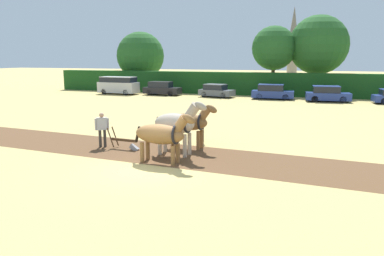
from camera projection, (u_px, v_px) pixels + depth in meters
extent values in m
plane|color=tan|center=(147.00, 169.00, 15.10)|extent=(240.00, 240.00, 0.00)
cube|color=brown|center=(83.00, 144.00, 19.29)|extent=(35.22, 6.10, 0.01)
cube|color=#194719|center=(264.00, 84.00, 43.88)|extent=(55.44, 1.46, 2.69)
cylinder|color=brown|center=(141.00, 79.00, 53.47)|extent=(0.44, 0.44, 2.83)
sphere|color=#235623|center=(141.00, 56.00, 52.87)|extent=(6.67, 6.67, 6.67)
cylinder|color=brown|center=(273.00, 77.00, 45.64)|extent=(0.44, 0.44, 4.09)
sphere|color=#235623|center=(274.00, 48.00, 44.99)|extent=(5.29, 5.29, 5.29)
cylinder|color=#423323|center=(316.00, 78.00, 45.27)|extent=(0.44, 0.44, 3.97)
sphere|color=#235623|center=(319.00, 45.00, 44.54)|extent=(7.02, 7.02, 7.02)
cylinder|color=gray|center=(292.00, 63.00, 78.90)|extent=(2.08, 2.08, 6.68)
cone|color=slate|center=(294.00, 26.00, 77.52)|extent=(2.29, 2.29, 8.16)
ellipsoid|color=brown|center=(160.00, 134.00, 15.74)|extent=(2.29, 1.03, 0.84)
cylinder|color=brown|center=(178.00, 153.00, 15.84)|extent=(0.18, 0.18, 0.86)
cylinder|color=brown|center=(173.00, 156.00, 15.39)|extent=(0.18, 0.18, 0.86)
cylinder|color=brown|center=(148.00, 150.00, 16.39)|extent=(0.18, 0.18, 0.86)
cylinder|color=brown|center=(142.00, 152.00, 15.95)|extent=(0.18, 0.18, 0.86)
cylinder|color=brown|center=(180.00, 125.00, 15.29)|extent=(0.78, 0.45, 0.84)
ellipsoid|color=brown|center=(189.00, 119.00, 15.10)|extent=(0.69, 0.30, 0.54)
cube|color=black|center=(184.00, 121.00, 15.20)|extent=(0.39, 0.10, 0.52)
cylinder|color=black|center=(138.00, 134.00, 16.16)|extent=(0.30, 0.14, 0.71)
torus|color=black|center=(176.00, 134.00, 15.43)|extent=(0.16, 0.87, 0.87)
ellipsoid|color=#B2A38E|center=(174.00, 123.00, 17.02)|extent=(2.00, 1.10, 0.93)
cylinder|color=#B2A38E|center=(189.00, 143.00, 17.20)|extent=(0.18, 0.18, 1.04)
cylinder|color=#B2A38E|center=(185.00, 146.00, 16.71)|extent=(0.18, 0.18, 1.04)
cylinder|color=#B2A38E|center=(165.00, 141.00, 17.68)|extent=(0.18, 0.18, 1.04)
cylinder|color=#B2A38E|center=(160.00, 144.00, 17.19)|extent=(0.18, 0.18, 1.04)
cylinder|color=#B2A38E|center=(191.00, 113.00, 16.61)|extent=(0.89, 0.49, 0.98)
ellipsoid|color=#B2A38E|center=(201.00, 106.00, 16.37)|extent=(0.69, 0.30, 0.54)
cube|color=black|center=(195.00, 109.00, 16.49)|extent=(0.46, 0.11, 0.61)
cylinder|color=black|center=(157.00, 124.00, 17.39)|extent=(0.30, 0.14, 0.71)
torus|color=black|center=(188.00, 123.00, 16.75)|extent=(0.17, 0.95, 0.94)
ellipsoid|color=brown|center=(187.00, 122.00, 18.37)|extent=(2.15, 0.99, 0.82)
cylinder|color=brown|center=(202.00, 139.00, 18.48)|extent=(0.18, 0.18, 0.93)
cylinder|color=brown|center=(198.00, 141.00, 18.05)|extent=(0.18, 0.18, 0.93)
cylinder|color=brown|center=(177.00, 136.00, 19.00)|extent=(0.18, 0.18, 0.93)
cylinder|color=brown|center=(173.00, 138.00, 18.57)|extent=(0.18, 0.18, 0.93)
cylinder|color=brown|center=(204.00, 114.00, 17.95)|extent=(0.75, 0.43, 0.81)
ellipsoid|color=brown|center=(211.00, 109.00, 17.76)|extent=(0.69, 0.30, 0.54)
cube|color=gray|center=(207.00, 111.00, 17.85)|extent=(0.38, 0.10, 0.50)
cylinder|color=gray|center=(169.00, 122.00, 18.76)|extent=(0.30, 0.14, 0.71)
torus|color=black|center=(201.00, 122.00, 18.08)|extent=(0.16, 0.85, 0.84)
cube|color=#4C331E|center=(124.00, 140.00, 18.25)|extent=(1.43, 0.19, 0.12)
cube|color=#939399|center=(134.00, 148.00, 18.10)|extent=(0.49, 0.23, 0.39)
cylinder|color=#4C331E|center=(115.00, 136.00, 18.66)|extent=(0.40, 0.08, 0.96)
cylinder|color=#4C331E|center=(111.00, 138.00, 18.30)|extent=(0.40, 0.08, 0.96)
cylinder|color=#38332D|center=(105.00, 138.00, 18.70)|extent=(0.14, 0.14, 0.88)
cylinder|color=#38332D|center=(100.00, 139.00, 18.64)|extent=(0.14, 0.14, 0.88)
cube|color=#B7B7BC|center=(102.00, 124.00, 18.53)|extent=(0.53, 0.46, 0.62)
sphere|color=tan|center=(101.00, 115.00, 18.45)|extent=(0.24, 0.24, 0.24)
cylinder|color=#B7B7BC|center=(108.00, 124.00, 18.61)|extent=(0.09, 0.09, 0.58)
cylinder|color=#B7B7BC|center=(96.00, 124.00, 18.45)|extent=(0.09, 0.09, 0.58)
cylinder|color=#38332D|center=(202.00, 134.00, 20.07)|extent=(0.14, 0.14, 0.80)
cylinder|color=#38332D|center=(203.00, 134.00, 19.87)|extent=(0.14, 0.14, 0.80)
cube|color=#B7B7BC|center=(202.00, 121.00, 19.84)|extent=(0.40, 0.50, 0.56)
sphere|color=tan|center=(202.00, 114.00, 19.77)|extent=(0.22, 0.22, 0.22)
cylinder|color=#B7B7BC|center=(201.00, 121.00, 20.11)|extent=(0.09, 0.09, 0.53)
cylinder|color=#B7B7BC|center=(203.00, 123.00, 19.58)|extent=(0.09, 0.09, 0.53)
cylinder|color=tan|center=(202.00, 113.00, 19.76)|extent=(0.41, 0.41, 0.02)
cylinder|color=tan|center=(202.00, 112.00, 19.75)|extent=(0.20, 0.20, 0.10)
cube|color=#BCBCC1|center=(118.00, 87.00, 45.80)|extent=(4.93, 2.11, 1.27)
cube|color=black|center=(118.00, 80.00, 45.62)|extent=(4.34, 1.90, 0.60)
cube|color=#BCBCC1|center=(118.00, 77.00, 45.56)|extent=(4.34, 1.90, 0.06)
cylinder|color=black|center=(133.00, 91.00, 46.16)|extent=(0.67, 0.24, 0.67)
cylinder|color=black|center=(126.00, 92.00, 44.56)|extent=(0.67, 0.24, 0.67)
cylinder|color=black|center=(112.00, 90.00, 47.22)|extent=(0.67, 0.24, 0.67)
cylinder|color=black|center=(104.00, 92.00, 45.62)|extent=(0.67, 0.24, 0.67)
cube|color=black|center=(162.00, 90.00, 44.64)|extent=(4.44, 1.79, 0.74)
cube|color=black|center=(161.00, 85.00, 44.59)|extent=(2.67, 1.59, 0.62)
cube|color=black|center=(161.00, 82.00, 44.52)|extent=(2.67, 1.59, 0.06)
cylinder|color=black|center=(175.00, 92.00, 44.91)|extent=(0.65, 0.23, 0.64)
cylinder|color=black|center=(170.00, 93.00, 43.52)|extent=(0.65, 0.23, 0.64)
cylinder|color=black|center=(155.00, 91.00, 45.83)|extent=(0.65, 0.23, 0.64)
cylinder|color=black|center=(149.00, 93.00, 44.45)|extent=(0.65, 0.23, 0.64)
cube|color=#565B66|center=(217.00, 93.00, 42.29)|extent=(4.12, 2.54, 0.67)
cube|color=black|center=(215.00, 87.00, 42.27)|extent=(2.58, 2.07, 0.56)
cube|color=#565B66|center=(215.00, 84.00, 42.21)|extent=(2.58, 2.07, 0.06)
cylinder|color=black|center=(229.00, 94.00, 42.42)|extent=(0.65, 0.33, 0.62)
cylinder|color=black|center=(223.00, 95.00, 41.04)|extent=(0.65, 0.33, 0.62)
cylinder|color=black|center=(211.00, 93.00, 43.60)|extent=(0.65, 0.33, 0.62)
cylinder|color=black|center=(204.00, 94.00, 42.22)|extent=(0.65, 0.33, 0.62)
cube|color=navy|center=(273.00, 94.00, 40.17)|extent=(4.50, 2.06, 0.74)
cube|color=black|center=(271.00, 88.00, 40.10)|extent=(2.73, 1.78, 0.63)
cube|color=navy|center=(271.00, 84.00, 40.04)|extent=(2.73, 1.78, 0.06)
cylinder|color=black|center=(286.00, 96.00, 40.60)|extent=(0.65, 0.26, 0.63)
cylinder|color=black|center=(285.00, 97.00, 39.10)|extent=(0.65, 0.26, 0.63)
cylinder|color=black|center=(261.00, 95.00, 41.32)|extent=(0.65, 0.26, 0.63)
cylinder|color=black|center=(259.00, 97.00, 39.83)|extent=(0.65, 0.26, 0.63)
cube|color=navy|center=(328.00, 96.00, 37.83)|extent=(4.46, 2.28, 0.74)
cube|color=black|center=(326.00, 90.00, 37.75)|extent=(2.73, 1.92, 0.63)
cube|color=navy|center=(326.00, 86.00, 37.69)|extent=(2.73, 1.92, 0.06)
cylinder|color=black|center=(340.00, 98.00, 38.35)|extent=(0.67, 0.29, 0.65)
cylinder|color=black|center=(343.00, 100.00, 36.80)|extent=(0.67, 0.29, 0.65)
cylinder|color=black|center=(313.00, 97.00, 38.95)|extent=(0.67, 0.29, 0.65)
cylinder|color=black|center=(315.00, 99.00, 37.40)|extent=(0.67, 0.29, 0.65)
cylinder|color=black|center=(380.00, 99.00, 37.12)|extent=(0.65, 0.29, 0.63)
cylinder|color=black|center=(384.00, 101.00, 35.60)|extent=(0.65, 0.29, 0.63)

